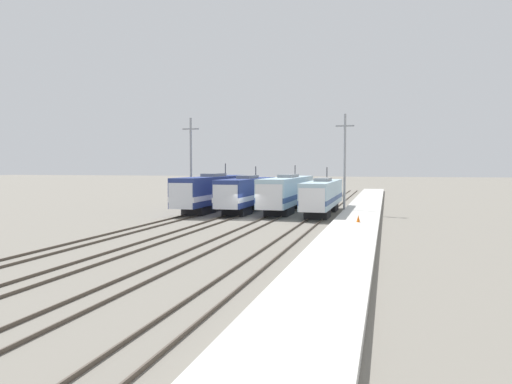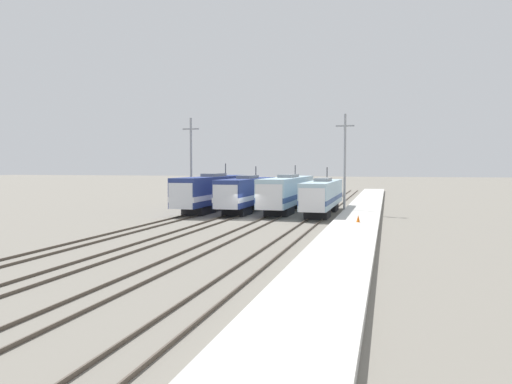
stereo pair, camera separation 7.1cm
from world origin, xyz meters
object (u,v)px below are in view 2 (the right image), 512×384
locomotive_far_right (322,196)px  traffic_cone (358,219)px  locomotive_far_left (213,192)px  catenary_tower_right (345,161)px  locomotive_center_left (246,193)px  catenary_tower_left (191,162)px  locomotive_center_right (287,192)px

locomotive_far_right → traffic_cone: bearing=-66.8°
locomotive_far_left → catenary_tower_right: (15.40, 0.53, 3.53)m
locomotive_far_right → catenary_tower_right: catenary_tower_right is taller
locomotive_far_left → locomotive_center_left: bearing=-10.1°
locomotive_far_left → catenary_tower_left: 4.62m
catenary_tower_left → traffic_cone: size_ratio=17.57×
locomotive_far_right → catenary_tower_right: 4.86m
catenary_tower_left → locomotive_center_left: bearing=-10.2°
catenary_tower_right → catenary_tower_left: bearing=180.0°
locomotive_center_left → catenary_tower_right: (11.00, 1.32, 3.62)m
catenary_tower_left → locomotive_far_left: bearing=-10.3°
locomotive_center_left → locomotive_far_right: size_ratio=0.99×
locomotive_center_left → catenary_tower_left: 8.28m
locomotive_center_left → traffic_cone: (13.23, -11.21, -1.41)m
locomotive_center_left → traffic_cone: locomotive_center_left is taller
locomotive_center_right → traffic_cone: bearing=-56.1°
locomotive_far_left → locomotive_center_left: size_ratio=1.20×
traffic_cone → locomotive_center_right: bearing=123.9°
catenary_tower_left → catenary_tower_right: 18.32m
locomotive_center_right → catenary_tower_right: (6.60, -0.60, 3.58)m
traffic_cone → locomotive_center_left: bearing=139.7°
catenary_tower_right → locomotive_center_left: bearing=-173.2°
locomotive_center_left → locomotive_center_right: bearing=23.5°
locomotive_far_left → locomotive_center_right: 8.88m
locomotive_center_right → catenary_tower_left: (-11.73, -0.60, 3.58)m
locomotive_far_right → traffic_cone: locomotive_far_right is taller
locomotive_center_right → catenary_tower_left: catenary_tower_left is taller
locomotive_far_left → locomotive_center_right: size_ratio=1.00×
locomotive_center_left → catenary_tower_right: size_ratio=1.51×
locomotive_far_left → locomotive_center_left: 4.47m
locomotive_far_right → catenary_tower_right: bearing=45.3°
catenary_tower_left → traffic_cone: (20.55, -12.53, -5.03)m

